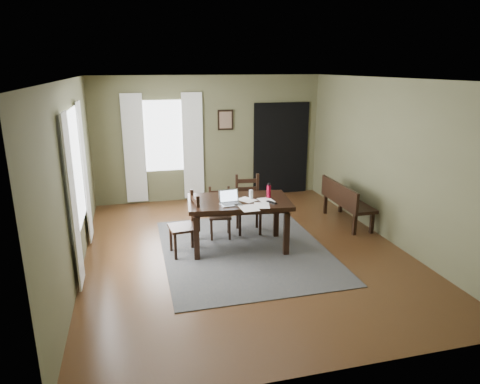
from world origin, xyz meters
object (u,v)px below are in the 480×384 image
object	(u,v)px
chair_back_left	(220,213)
bench	(345,199)
dining_table	(239,206)
chair_end	(187,225)
laptop	(230,200)
chair_back_right	(248,205)
water_bottle	(269,191)

from	to	relation	value
chair_back_left	bench	world-z (taller)	chair_back_left
dining_table	chair_back_left	bearing A→B (deg)	116.71
dining_table	chair_end	bearing A→B (deg)	-171.06
chair_back_left	chair_end	bearing A→B (deg)	-129.15
bench	laptop	size ratio (longest dim) A/B	4.14
chair_end	chair_back_right	distance (m)	1.38
chair_end	bench	xyz separation A→B (m)	(3.06, 0.66, -0.02)
chair_back_right	laptop	xyz separation A→B (m)	(-0.52, -0.83, 0.38)
chair_back_right	bench	size ratio (longest dim) A/B	0.73
water_bottle	dining_table	bearing A→B (deg)	179.86
dining_table	laptop	size ratio (longest dim) A/B	5.10
chair_back_right	bench	xyz separation A→B (m)	(1.87, -0.05, -0.03)
chair_end	chair_back_left	distance (m)	0.88
chair_end	water_bottle	distance (m)	1.42
dining_table	bench	bearing A→B (deg)	22.30
chair_back_left	laptop	bearing A→B (deg)	-79.72
dining_table	water_bottle	bearing A→B (deg)	6.45
chair_end	water_bottle	xyz separation A→B (m)	(1.35, 0.03, 0.45)
dining_table	bench	distance (m)	2.31
chair_back_left	bench	bearing A→B (deg)	10.44
bench	chair_end	bearing A→B (deg)	102.10
dining_table	chair_back_right	world-z (taller)	chair_back_right
chair_back_right	dining_table	bearing A→B (deg)	-109.92
laptop	water_bottle	size ratio (longest dim) A/B	1.38
chair_back_left	dining_table	bearing A→B (deg)	-61.11
chair_end	chair_back_right	world-z (taller)	chair_back_right
dining_table	chair_end	world-z (taller)	chair_end
dining_table	chair_end	xyz separation A→B (m)	(-0.85, -0.03, -0.23)
laptop	water_bottle	distance (m)	0.70
chair_end	chair_back_right	xyz separation A→B (m)	(1.19, 0.70, 0.01)
bench	laptop	world-z (taller)	laptop
dining_table	chair_back_right	xyz separation A→B (m)	(0.34, 0.67, -0.22)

